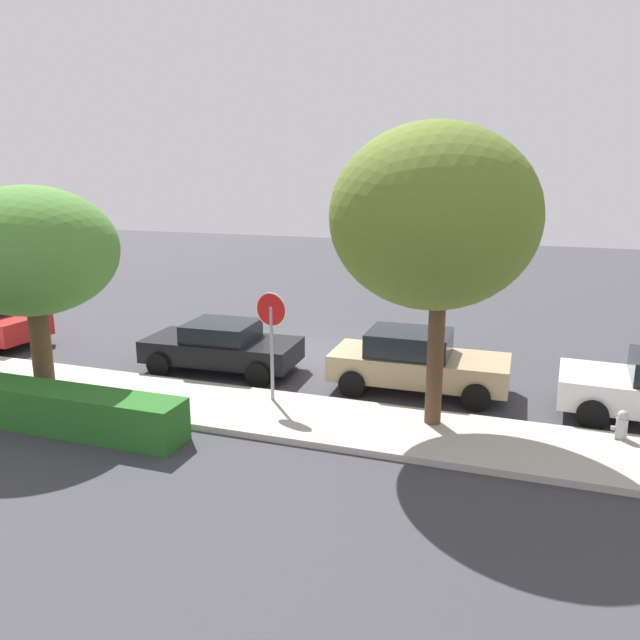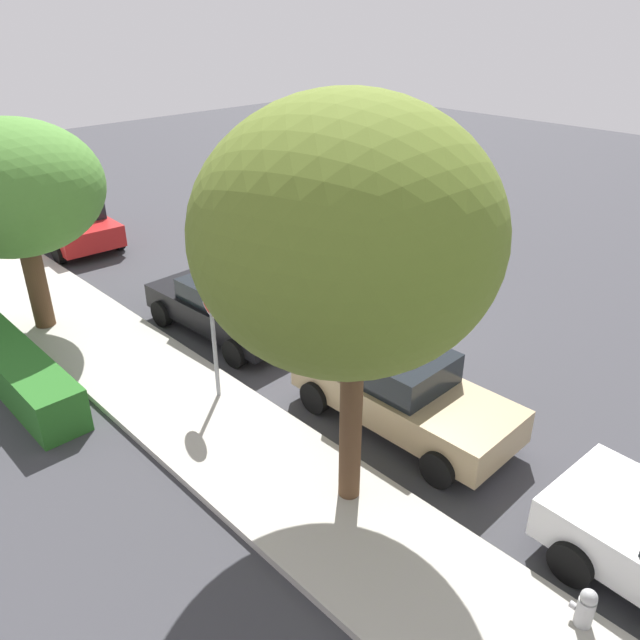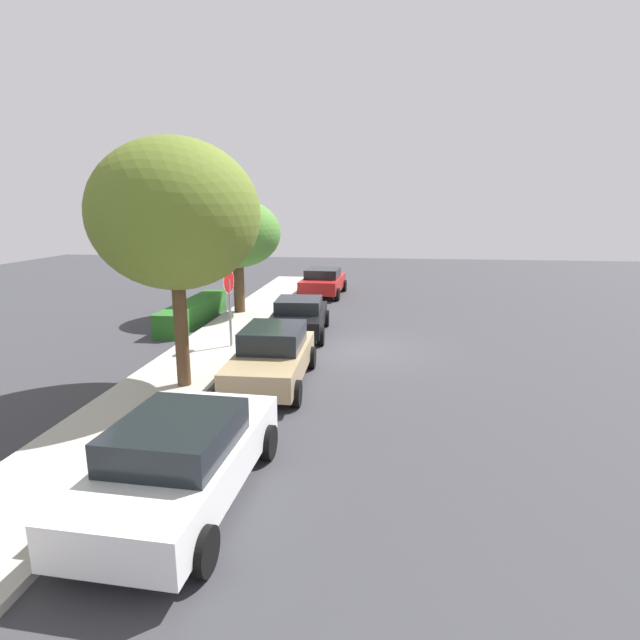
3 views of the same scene
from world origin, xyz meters
The scene contains 11 objects.
ground_plane centered at (0.00, 0.00, 0.00)m, with size 60.00×60.00×0.00m, color #38383D.
sidewalk_curb centered at (0.00, 4.64, 0.07)m, with size 32.00×2.45×0.14m, color #B2ADA3.
stop_sign centered at (-0.59, 4.01, 1.82)m, with size 0.77×0.12×2.65m.
parked_car_black centered at (1.69, 2.13, 0.69)m, with size 4.16×2.18×1.34m.
parked_car_tan centered at (-3.52, 1.99, 0.75)m, with size 4.26×1.99×1.50m.
parked_car_white centered at (-9.04, 2.21, 0.74)m, with size 4.55×2.26×1.47m.
parked_car_red centered at (10.03, 2.23, 0.74)m, with size 4.30×2.27×1.43m.
street_tree_mid_block centered at (-4.13, 4.15, 4.38)m, with size 4.09×4.09×6.21m.
street_tree_far centered at (4.68, 5.34, 3.49)m, with size 3.86×3.86×4.97m.
fire_hydrant centered at (-7.91, 3.70, 0.36)m, with size 0.30×0.22×0.72m.
front_yard_hedge centered at (3.08, 6.69, 0.44)m, with size 5.69×0.91×0.89m.
Camera 3 is at (-15.85, -0.80, 4.59)m, focal length 28.00 mm.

